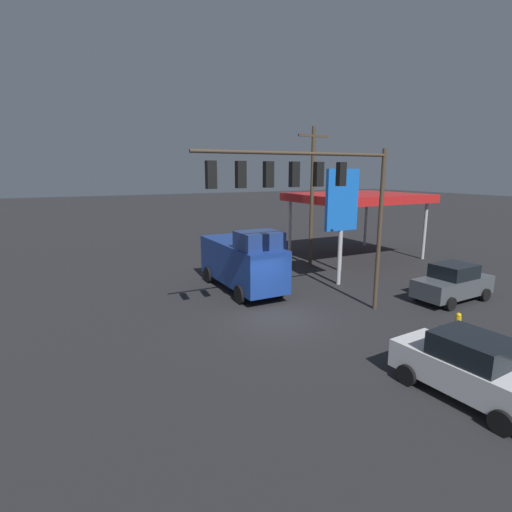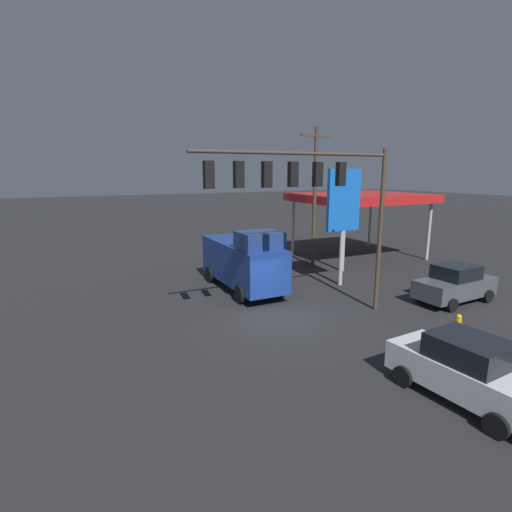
# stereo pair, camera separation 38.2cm
# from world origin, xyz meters

# --- Properties ---
(ground_plane) EXTENTS (200.00, 200.00, 0.00)m
(ground_plane) POSITION_xyz_m (0.00, 0.00, 0.00)
(ground_plane) COLOR #262628
(traffic_signal_assembly) EXTENTS (9.20, 0.43, 7.55)m
(traffic_signal_assembly) POSITION_xyz_m (-0.94, 1.04, 5.92)
(traffic_signal_assembly) COLOR #473828
(traffic_signal_assembly) RESTS_ON ground
(utility_pole) EXTENTS (2.40, 0.26, 9.45)m
(utility_pole) POSITION_xyz_m (-7.36, -7.91, 5.01)
(utility_pole) COLOR #473828
(utility_pole) RESTS_ON ground
(gas_station_canopy) EXTENTS (9.14, 7.59, 4.87)m
(gas_station_canopy) POSITION_xyz_m (-12.23, -8.94, 4.52)
(gas_station_canopy) COLOR red
(gas_station_canopy) RESTS_ON ground
(price_sign) EXTENTS (2.15, 0.27, 6.69)m
(price_sign) POSITION_xyz_m (-6.08, -3.16, 4.68)
(price_sign) COLOR #B7B7BC
(price_sign) RESTS_ON ground
(delivery_truck) EXTENTS (2.59, 6.81, 3.58)m
(delivery_truck) POSITION_xyz_m (-0.55, -4.66, 1.69)
(delivery_truck) COLOR navy
(delivery_truck) RESTS_ON ground
(sedan_waiting) EXTENTS (2.33, 4.53, 1.93)m
(sedan_waiting) POSITION_xyz_m (-1.78, 8.20, 0.95)
(sedan_waiting) COLOR silver
(sedan_waiting) RESTS_ON ground
(sedan_far) EXTENTS (4.49, 2.24, 1.93)m
(sedan_far) POSITION_xyz_m (-9.34, 1.94, 0.95)
(sedan_far) COLOR #474C51
(sedan_far) RESTS_ON ground
(fire_hydrant) EXTENTS (0.24, 0.24, 0.88)m
(fire_hydrant) POSITION_xyz_m (-5.81, 4.88, 0.44)
(fire_hydrant) COLOR gold
(fire_hydrant) RESTS_ON ground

